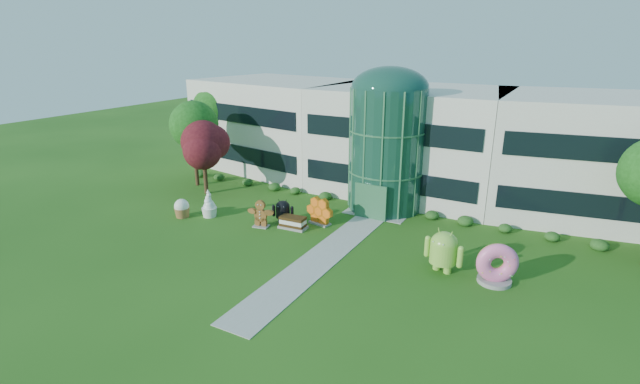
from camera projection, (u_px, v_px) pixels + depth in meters
The scene contains 14 objects.
ground at pixel (313, 265), 28.82m from camera, with size 140.00×140.00×0.00m, color #215114.
building at pixel (411, 139), 42.29m from camera, with size 46.00×15.00×9.30m, color beige, non-canonical shape.
atrium at pixel (387, 150), 37.23m from camera, with size 6.00×6.00×9.80m, color #194738.
walkway at pixel (328, 252), 30.47m from camera, with size 2.40×20.00×0.04m, color #9E9E93.
tree_red at pixel (204, 161), 41.26m from camera, with size 4.00×4.00×6.00m, color #3F0C14, non-canonical shape.
trees_backdrop at pixel (391, 156), 38.28m from camera, with size 52.00×8.00×8.40m, color #164912, non-canonical shape.
android_green at pixel (444, 249), 27.62m from camera, with size 2.62×1.75×2.97m, color #87C63F, non-canonical shape.
android_black at pixel (283, 210), 35.31m from camera, with size 1.77×1.18×2.01m, color black, non-canonical shape.
donut at pixel (496, 263), 26.39m from camera, with size 2.40×1.15×2.49m, color pink, non-canonical shape.
gingerbread at pixel (261, 213), 34.38m from camera, with size 2.30×0.88×2.12m, color brown, non-canonical shape.
ice_cream_sandwich at pixel (293, 222), 34.28m from camera, with size 2.08×1.04×0.92m, color #301D0A, non-canonical shape.
honeycomb at pixel (320, 212), 34.93m from camera, with size 2.43×0.87×1.91m, color orange, non-canonical shape.
froyo at pixel (209, 203), 36.39m from camera, with size 1.29×1.29×2.21m, color white, non-canonical shape.
cupcake at pixel (182, 208), 36.36m from camera, with size 1.24×1.24×1.49m, color white, non-canonical shape.
Camera 1 is at (13.01, -22.43, 13.38)m, focal length 26.00 mm.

